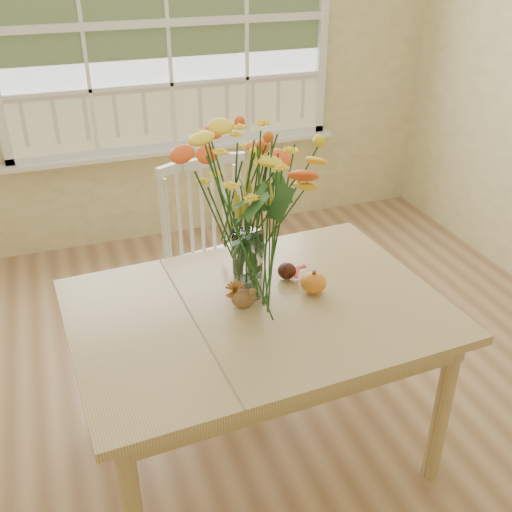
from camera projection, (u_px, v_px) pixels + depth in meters
name	position (u px, v px, depth m)	size (l,w,h in m)	color
floor	(288.00, 430.00, 2.87)	(4.00, 4.50, 0.01)	#946C48
wall_back	(168.00, 53.00, 4.06)	(4.00, 0.02, 2.70)	#CBBA82
window	(168.00, 26.00, 3.94)	(2.42, 0.12, 1.74)	silver
dining_table	(258.00, 325.00, 2.44)	(1.52, 1.13, 0.78)	tan
windsor_chair	(212.00, 251.00, 3.20)	(0.56, 0.54, 1.05)	white
flower_vase	(247.00, 202.00, 2.27)	(0.58, 0.58, 0.69)	white
pumpkin	(313.00, 284.00, 2.46)	(0.11, 0.11, 0.08)	orange
turkey_figurine	(243.00, 299.00, 2.35)	(0.10, 0.08, 0.12)	#CCB78C
dark_gourd	(287.00, 272.00, 2.56)	(0.13, 0.11, 0.07)	#38160F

